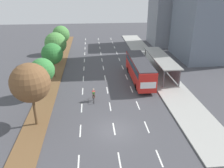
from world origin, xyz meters
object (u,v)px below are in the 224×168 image
median_tree_second (42,70)px  bus (140,68)px  median_tree_nearest (30,83)px  cyclist (94,95)px  median_tree_third (52,54)px  median_tree_fifth (61,34)px  median_tree_fourth (56,43)px  bus_shelter (162,63)px

median_tree_second → bus: bearing=17.3°
bus → median_tree_nearest: (-13.45, -11.09, 2.88)m
cyclist → median_tree_third: size_ratio=0.33×
median_tree_second → median_tree_fifth: (0.15, 20.49, 0.46)m
median_tree_nearest → median_tree_fifth: bearing=90.2°
median_tree_second → median_tree_third: median_tree_third is taller
median_tree_nearest → median_tree_second: bearing=92.0°
bus → median_tree_fourth: 16.78m
bus → cyclist: (-7.23, -6.20, -1.28)m
median_tree_second → median_tree_fourth: median_tree_fourth is taller
bus → median_tree_fifth: 21.24m
median_tree_third → median_tree_fourth: median_tree_fourth is taller
bus → median_tree_fifth: bearing=129.8°
median_tree_fourth → bus: bearing=-34.3°
median_tree_nearest → median_tree_second: (-0.23, 6.83, -1.22)m
bus → median_tree_second: bearing=-162.7°
bus_shelter → median_tree_third: 17.80m
median_tree_second → median_tree_fourth: (-0.09, 13.66, 0.22)m
median_tree_fifth → bus_shelter: bearing=-37.7°
cyclist → median_tree_fifth: median_tree_fifth is taller
median_tree_fourth → median_tree_fifth: size_ratio=0.99×
bus_shelter → bus: 4.94m
cyclist → median_tree_third: bearing=125.1°
median_tree_second → cyclist: bearing=-16.8°
median_tree_second → median_tree_third: 6.84m
bus → median_tree_third: (-13.40, 2.57, 1.86)m
cyclist → median_tree_nearest: 8.94m
bus_shelter → median_tree_fourth: (-18.05, 6.95, 2.08)m
median_tree_nearest → median_tree_second: size_ratio=1.31×
median_tree_second → median_tree_third: (0.28, 6.83, 0.21)m
bus_shelter → median_tree_fourth: median_tree_fourth is taller
bus_shelter → median_tree_third: size_ratio=2.29×
median_tree_nearest → bus_shelter: bearing=37.4°
median_tree_nearest → median_tree_fourth: median_tree_nearest is taller
median_tree_second → median_tree_fourth: size_ratio=0.89×
median_tree_nearest → bus: bearing=39.5°
median_tree_fifth → median_tree_second: bearing=-90.4°
bus → cyclist: size_ratio=6.20×
bus → cyclist: bearing=-139.4°
median_tree_third → median_tree_nearest: bearing=-90.2°
median_tree_second → median_tree_fifth: median_tree_fifth is taller
median_tree_fourth → median_tree_fifth: bearing=88.0°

